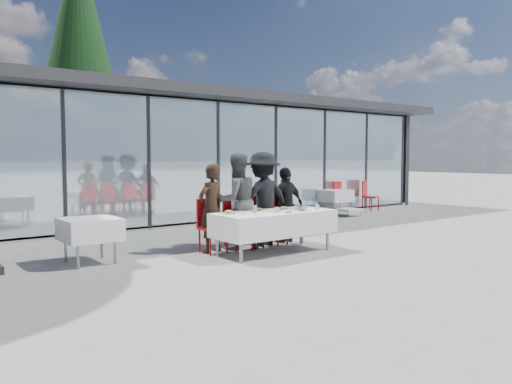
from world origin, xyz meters
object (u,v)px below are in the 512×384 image
at_px(diner_chair_a, 211,223).
at_px(diner_b, 237,201).
at_px(conifer_tree, 79,48).
at_px(plate_extra, 302,210).
at_px(plate_c, 284,209).
at_px(diner_d, 286,205).
at_px(spare_table_left, 90,230).
at_px(dining_table, 275,223).
at_px(diner_chair_b, 236,220).
at_px(spare_chair_a, 368,194).
at_px(lounger, 337,206).
at_px(diner_c, 263,199).
at_px(diner_chair_c, 262,218).
at_px(juice_bottle, 255,209).
at_px(plate_d, 302,207).
at_px(folded_eyeglasses, 288,212).
at_px(spare_chair_b, 334,195).
at_px(diner_a, 211,208).
at_px(spare_table_right, 334,196).
at_px(plate_a, 229,213).
at_px(diner_chair_d, 285,216).

bearing_deg(diner_chair_a, diner_b, -2.11).
bearing_deg(diner_chair_a, conifer_tree, 81.83).
bearing_deg(plate_extra, plate_c, 112.59).
relative_size(diner_d, spare_table_left, 1.77).
distance_m(dining_table, diner_chair_b, 0.82).
distance_m(spare_chair_a, lounger, 1.55).
relative_size(diner_chair_b, diner_c, 0.53).
height_order(diner_chair_b, diner_chair_c, same).
bearing_deg(juice_bottle, plate_d, 5.79).
distance_m(diner_chair_b, diner_c, 0.73).
bearing_deg(diner_chair_b, folded_eyeglasses, -68.17).
relative_size(spare_chair_a, spare_chair_b, 1.00).
relative_size(diner_b, plate_extra, 6.46).
relative_size(diner_chair_b, diner_chair_c, 1.00).
bearing_deg(dining_table, diner_d, 38.78).
height_order(dining_table, folded_eyeglasses, folded_eyeglasses).
xyz_separation_m(diner_a, diner_chair_a, (0.00, 0.02, -0.27)).
relative_size(diner_chair_b, plate_extra, 3.48).
xyz_separation_m(spare_table_left, spare_table_right, (8.37, 2.54, 0.00)).
relative_size(plate_a, spare_table_right, 0.33).
height_order(diner_b, diner_chair_d, diner_b).
bearing_deg(plate_c, plate_d, -0.39).
bearing_deg(diner_d, dining_table, 34.06).
bearing_deg(diner_chair_b, diner_b, -90.00).
xyz_separation_m(diner_chair_a, plate_c, (1.20, -0.65, 0.24)).
height_order(diner_a, spare_chair_b, diner_a).
height_order(diner_b, plate_extra, diner_b).
distance_m(diner_chair_d, spare_chair_b, 5.71).
relative_size(spare_chair_b, lounger, 0.71).
xyz_separation_m(diner_b, spare_table_left, (-2.63, 0.41, -0.35)).
bearing_deg(diner_d, spare_chair_a, -159.04).
relative_size(diner_c, plate_extra, 6.53).
xyz_separation_m(diner_chair_a, diner_chair_d, (1.79, 0.00, 0.00)).
bearing_deg(lounger, diner_d, -148.03).
relative_size(plate_a, spare_chair_a, 0.29).
bearing_deg(spare_chair_a, diner_d, -154.32).
height_order(plate_c, spare_table_left, plate_c).
bearing_deg(spare_table_right, diner_chair_a, -155.13).
height_order(diner_b, folded_eyeglasses, diner_b).
bearing_deg(juice_bottle, diner_chair_d, 29.58).
bearing_deg(diner_d, lounger, -152.76).
relative_size(diner_chair_d, conifer_tree, 0.09).
distance_m(plate_extra, lounger, 6.24).
bearing_deg(diner_d, spare_chair_b, -150.98).
bearing_deg(spare_table_left, diner_chair_d, -5.73).
bearing_deg(plate_a, diner_chair_b, 46.00).
distance_m(dining_table, plate_c, 0.40).
distance_m(diner_chair_b, folded_eyeglasses, 1.13).
distance_m(diner_c, juice_bottle, 1.09).
xyz_separation_m(diner_chair_b, spare_chair_b, (5.99, 3.16, 0.00)).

